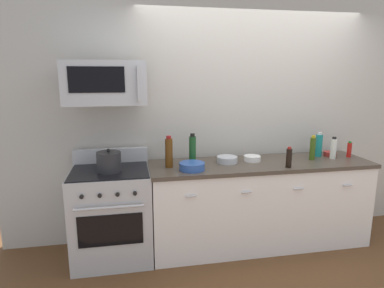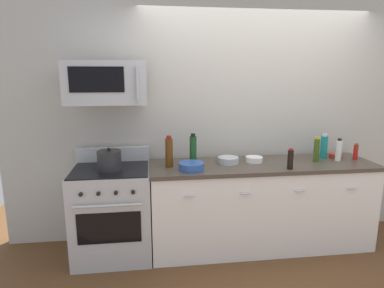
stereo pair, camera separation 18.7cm
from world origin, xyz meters
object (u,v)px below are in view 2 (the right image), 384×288
object	(u,v)px
range_oven	(113,212)
microwave	(106,83)
bottle_soy_sauce_dark	(290,159)
bottle_wine_green	(193,150)
bowl_blue_mixing	(191,166)
stockpot	(109,161)
bowl_steel_prep	(228,160)
bowl_red_small	(336,155)
bottle_wine_amber	(169,152)
bowl_white_ceramic	(254,159)
bottle_hot_sauce_red	(356,152)
bottle_vinegar_white	(339,150)
bottle_sparkling_teal	(324,147)
bottle_olive_oil	(317,150)

from	to	relation	value
range_oven	microwave	size ratio (longest dim) A/B	1.44
bottle_soy_sauce_dark	bottle_wine_green	distance (m)	0.96
bowl_blue_mixing	stockpot	size ratio (longest dim) A/B	1.07
microwave	bowl_steel_prep	distance (m)	1.43
bowl_blue_mixing	bowl_red_small	distance (m)	1.67
range_oven	stockpot	size ratio (longest dim) A/B	4.66
bowl_steel_prep	bowl_red_small	distance (m)	1.24
bottle_wine_amber	bowl_white_ceramic	xyz separation A→B (m)	(0.90, 0.07, -0.12)
bottle_hot_sauce_red	bowl_red_small	xyz separation A→B (m)	(-0.17, 0.10, -0.06)
bottle_hot_sauce_red	bottle_vinegar_white	xyz separation A→B (m)	(-0.22, -0.03, 0.03)
bowl_red_small	stockpot	distance (m)	2.44
microwave	bottle_hot_sauce_red	xyz separation A→B (m)	(2.60, -0.02, -0.75)
bottle_wine_green	bottle_soy_sauce_dark	bearing A→B (deg)	-16.66
range_oven	bottle_soy_sauce_dark	xyz separation A→B (m)	(1.74, -0.23, 0.55)
bowl_steel_prep	stockpot	size ratio (longest dim) A/B	0.93
bottle_wine_amber	microwave	bearing A→B (deg)	175.32
bottle_sparkling_teal	stockpot	bearing A→B (deg)	-175.65
bottle_hot_sauce_red	bowl_blue_mixing	bearing A→B (deg)	-174.73
bottle_sparkling_teal	bottle_vinegar_white	size ratio (longest dim) A/B	1.13
microwave	stockpot	bearing A→B (deg)	-90.13
bottle_soy_sauce_dark	bottle_wine_green	xyz separation A→B (m)	(-0.92, 0.27, 0.06)
microwave	bottle_wine_green	world-z (taller)	microwave
bottle_olive_oil	stockpot	distance (m)	2.13
bottle_olive_oil	bottle_sparkling_teal	bearing A→B (deg)	39.61
bowl_white_ceramic	bowl_red_small	distance (m)	0.95
bottle_sparkling_teal	stockpot	world-z (taller)	bottle_sparkling_teal
microwave	bottle_sparkling_teal	size ratio (longest dim) A/B	2.74
range_oven	bowl_steel_prep	size ratio (longest dim) A/B	4.98
bottle_vinegar_white	bowl_white_ceramic	xyz separation A→B (m)	(-0.90, 0.07, -0.08)
microwave	bowl_red_small	xyz separation A→B (m)	(2.43, 0.08, -0.81)
bottle_hot_sauce_red	microwave	bearing A→B (deg)	179.58
bowl_steel_prep	bowl_red_small	size ratio (longest dim) A/B	1.55
bowl_blue_mixing	range_oven	bearing A→B (deg)	169.74
bottle_sparkling_teal	bowl_red_small	size ratio (longest dim) A/B	1.97
bottle_soy_sauce_dark	bottle_hot_sauce_red	size ratio (longest dim) A/B	1.17
bottle_hot_sauce_red	stockpot	xyz separation A→B (m)	(-2.60, -0.08, 0.01)
range_oven	bottle_sparkling_teal	distance (m)	2.35
bottle_olive_oil	bowl_white_ceramic	xyz separation A→B (m)	(-0.65, 0.07, -0.10)
microwave	bottle_vinegar_white	world-z (taller)	microwave
bottle_olive_oil	bowl_steel_prep	xyz separation A→B (m)	(-0.94, 0.05, -0.09)
range_oven	bottle_sparkling_teal	size ratio (longest dim) A/B	3.94
bottle_soy_sauce_dark	bowl_white_ceramic	bearing A→B (deg)	131.50
bottle_wine_amber	stockpot	distance (m)	0.58
bottle_olive_oil	bowl_blue_mixing	xyz separation A→B (m)	(-1.35, -0.14, -0.09)
bottle_vinegar_white	bowl_steel_prep	bearing A→B (deg)	177.48
bottle_sparkling_teal	bowl_red_small	bearing A→B (deg)	2.22
range_oven	bowl_red_small	distance (m)	2.48
bottle_olive_oil	bottle_wine_green	distance (m)	1.31
bottle_wine_amber	bottle_olive_oil	world-z (taller)	bottle_wine_amber
bottle_vinegar_white	bowl_white_ceramic	size ratio (longest dim) A/B	1.35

